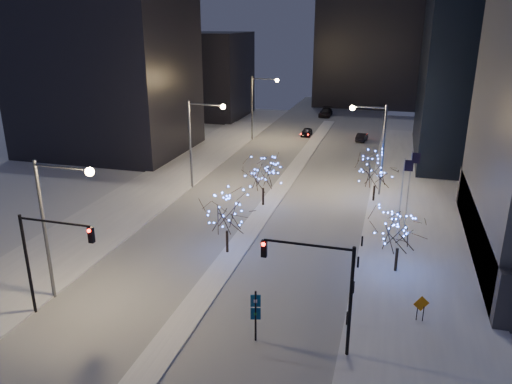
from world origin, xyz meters
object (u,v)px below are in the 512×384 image
(traffic_signal_west, at_px, (46,250))
(car_far, at_px, (326,112))
(car_mid, at_px, (362,137))
(holiday_tree_median_near, at_px, (227,213))
(street_lamp_w_near, at_px, (56,213))
(construction_sign, at_px, (421,306))
(street_lamp_w_mid, at_px, (199,133))
(holiday_tree_plaza_far, at_px, (376,171))
(wayfinding_sign, at_px, (256,311))
(street_lamp_east, at_px, (375,138))
(traffic_signal_east, at_px, (323,280))
(car_near, at_px, (307,132))
(street_lamp_w_far, at_px, (259,99))
(holiday_tree_median_far, at_px, (263,173))
(holiday_tree_plaza_near, at_px, (399,231))

(traffic_signal_west, distance_m, car_far, 75.82)
(car_mid, bearing_deg, holiday_tree_median_near, 86.82)
(street_lamp_w_near, distance_m, construction_sign, 24.44)
(street_lamp_w_mid, xyz_separation_m, holiday_tree_plaza_far, (19.44, 0.81, -3.08))
(wayfinding_sign, bearing_deg, holiday_tree_plaza_far, 62.90)
(street_lamp_w_near, bearing_deg, traffic_signal_west, -76.04)
(street_lamp_east, bearing_deg, car_mid, 96.57)
(street_lamp_east, distance_m, construction_sign, 25.27)
(car_far, height_order, construction_sign, construction_sign)
(street_lamp_w_near, distance_m, traffic_signal_east, 17.99)
(street_lamp_w_near, height_order, wayfinding_sign, street_lamp_w_near)
(holiday_tree_plaza_far, xyz_separation_m, wayfinding_sign, (-5.50, -26.81, -1.32))
(traffic_signal_west, bearing_deg, street_lamp_w_mid, 91.06)
(traffic_signal_east, bearing_deg, street_lamp_w_near, 176.79)
(holiday_tree_median_near, bearing_deg, traffic_signal_west, -123.90)
(car_near, relative_size, holiday_tree_plaza_far, 0.73)
(traffic_signal_east, relative_size, car_far, 1.28)
(street_lamp_east, distance_m, traffic_signal_west, 35.30)
(street_lamp_w_near, height_order, street_lamp_w_far, same)
(traffic_signal_west, xyz_separation_m, car_mid, (15.55, 55.81, -4.11))
(traffic_signal_west, height_order, car_far, traffic_signal_west)
(street_lamp_w_near, height_order, car_far, street_lamp_w_near)
(street_lamp_w_mid, xyz_separation_m, street_lamp_w_far, (0.00, 25.00, 0.00))
(car_far, distance_m, holiday_tree_median_near, 63.65)
(wayfinding_sign, bearing_deg, car_mid, 72.29)
(street_lamp_w_mid, distance_m, holiday_tree_plaza_far, 19.70)
(traffic_signal_east, bearing_deg, traffic_signal_west, -176.71)
(holiday_tree_median_near, xyz_separation_m, holiday_tree_median_far, (0.00, 11.53, -0.05))
(street_lamp_w_far, height_order, car_mid, street_lamp_w_far)
(traffic_signal_east, bearing_deg, car_mid, 91.91)
(street_lamp_east, height_order, traffic_signal_west, street_lamp_east)
(street_lamp_w_near, height_order, holiday_tree_median_far, street_lamp_w_near)
(street_lamp_w_far, height_order, street_lamp_east, same)
(street_lamp_w_far, distance_m, wayfinding_sign, 53.05)
(street_lamp_east, xyz_separation_m, car_mid, (-2.97, 25.80, -5.80))
(traffic_signal_west, bearing_deg, street_lamp_w_near, 103.96)
(car_mid, xyz_separation_m, holiday_tree_plaza_near, (5.92, -43.55, 2.83))
(street_lamp_east, distance_m, wayfinding_sign, 29.76)
(holiday_tree_median_far, distance_m, holiday_tree_plaza_far, 11.88)
(car_near, xyz_separation_m, holiday_tree_median_far, (1.53, -33.70, 2.97))
(street_lamp_w_far, relative_size, holiday_tree_median_near, 1.83)
(car_near, distance_m, construction_sign, 53.99)
(street_lamp_w_mid, xyz_separation_m, car_mid, (16.05, 28.80, -5.85))
(street_lamp_east, relative_size, construction_sign, 5.54)
(car_near, bearing_deg, holiday_tree_median_far, -88.00)
(street_lamp_east, distance_m, car_far, 47.18)
(holiday_tree_plaza_near, relative_size, wayfinding_sign, 1.49)
(street_lamp_w_far, distance_m, holiday_tree_plaza_far, 31.18)
(street_lamp_w_far, distance_m, holiday_tree_plaza_near, 45.51)
(traffic_signal_east, bearing_deg, wayfinding_sign, 179.94)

